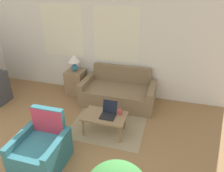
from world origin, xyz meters
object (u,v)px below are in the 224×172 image
(coffee_table, at_px, (105,118))
(cup_navy, at_px, (120,112))
(table_lamp, at_px, (74,60))
(laptop, at_px, (109,113))
(couch, at_px, (119,93))
(armchair, at_px, (42,149))

(coffee_table, distance_m, cup_navy, 0.32)
(table_lamp, height_order, laptop, table_lamp)
(couch, height_order, laptop, couch)
(couch, bearing_deg, armchair, -107.12)
(laptop, relative_size, cup_navy, 3.12)
(couch, bearing_deg, table_lamp, 173.51)
(armchair, distance_m, cup_navy, 1.54)
(table_lamp, distance_m, laptop, 1.93)
(armchair, bearing_deg, couch, 72.88)
(table_lamp, distance_m, coffee_table, 1.93)
(couch, height_order, coffee_table, couch)
(cup_navy, bearing_deg, coffee_table, -157.57)
(armchair, bearing_deg, cup_navy, 48.42)
(couch, xyz_separation_m, cup_navy, (0.32, -1.12, 0.20))
(table_lamp, xyz_separation_m, cup_navy, (1.51, -1.26, -0.47))
(armchair, bearing_deg, laptop, 52.58)
(coffee_table, height_order, cup_navy, cup_navy)
(coffee_table, xyz_separation_m, laptop, (0.07, 0.03, 0.11))
(table_lamp, height_order, coffee_table, table_lamp)
(couch, xyz_separation_m, armchair, (-0.70, -2.26, 0.02))
(coffee_table, bearing_deg, table_lamp, 132.02)
(armchair, height_order, cup_navy, armchair)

